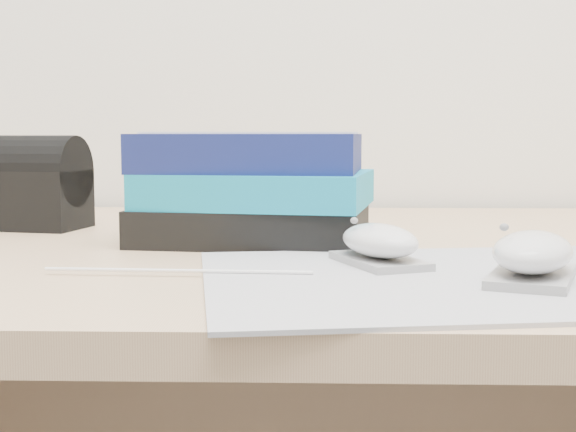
{
  "coord_description": "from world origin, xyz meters",
  "views": [
    {
      "loc": [
        -0.07,
        0.72,
        0.85
      ],
      "look_at": [
        -0.09,
        1.46,
        0.77
      ],
      "focal_mm": 50.0,
      "sensor_mm": 36.0,
      "label": 1
    }
  ],
  "objects_px": {
    "mouse_front": "(532,256)",
    "pouch": "(31,184)",
    "mouse_rear": "(380,244)",
    "book_stack": "(255,188)",
    "desk": "(371,431)"
  },
  "relations": [
    {
      "from": "mouse_front",
      "to": "pouch",
      "type": "distance_m",
      "value": 0.62
    },
    {
      "from": "mouse_rear",
      "to": "pouch",
      "type": "distance_m",
      "value": 0.49
    },
    {
      "from": "book_stack",
      "to": "pouch",
      "type": "bearing_deg",
      "value": 159.48
    },
    {
      "from": "pouch",
      "to": "mouse_front",
      "type": "bearing_deg",
      "value": -35.05
    },
    {
      "from": "mouse_front",
      "to": "pouch",
      "type": "relative_size",
      "value": 0.87
    },
    {
      "from": "desk",
      "to": "mouse_rear",
      "type": "xyz_separation_m",
      "value": [
        -0.01,
        -0.24,
        0.26
      ]
    },
    {
      "from": "mouse_front",
      "to": "book_stack",
      "type": "relative_size",
      "value": 0.46
    },
    {
      "from": "mouse_front",
      "to": "book_stack",
      "type": "height_order",
      "value": "book_stack"
    },
    {
      "from": "desk",
      "to": "mouse_rear",
      "type": "relative_size",
      "value": 14.47
    },
    {
      "from": "book_stack",
      "to": "pouch",
      "type": "height_order",
      "value": "book_stack"
    },
    {
      "from": "desk",
      "to": "book_stack",
      "type": "distance_m",
      "value": 0.33
    },
    {
      "from": "mouse_front",
      "to": "pouch",
      "type": "xyz_separation_m",
      "value": [
        -0.51,
        0.36,
        0.03
      ]
    },
    {
      "from": "mouse_rear",
      "to": "pouch",
      "type": "relative_size",
      "value": 0.8
    },
    {
      "from": "book_stack",
      "to": "desk",
      "type": "bearing_deg",
      "value": 23.42
    },
    {
      "from": "book_stack",
      "to": "mouse_front",
      "type": "bearing_deg",
      "value": -47.78
    }
  ]
}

